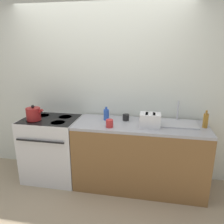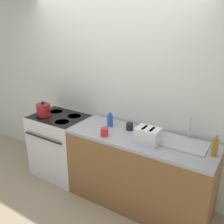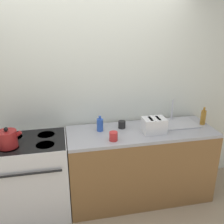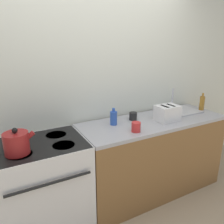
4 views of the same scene
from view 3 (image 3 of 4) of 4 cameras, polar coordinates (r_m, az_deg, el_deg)
ground_plane at (r=3.13m, az=-3.92°, el=-23.37°), size 12.00×12.00×0.00m
wall_back at (r=3.07m, az=-6.30°, el=3.96°), size 8.00×0.05×2.60m
stove at (r=3.08m, az=-17.55°, el=-13.85°), size 0.79×0.65×0.93m
counter_block at (r=3.20m, az=6.41°, el=-11.78°), size 1.75×0.63×0.93m
kettle at (r=2.77m, az=-22.75°, el=-5.69°), size 0.25×0.20×0.22m
toaster at (r=2.92m, az=9.57°, el=-3.00°), size 0.26×0.19×0.17m
sink_tray at (r=3.24m, az=14.38°, el=-2.37°), size 0.49×0.36×0.28m
bottle_amber at (r=3.30m, az=20.12°, el=-1.14°), size 0.06×0.06×0.22m
bottle_blue at (r=2.92m, az=-2.77°, el=-2.91°), size 0.08×0.08×0.19m
cup_red at (r=2.70m, az=0.33°, el=-5.57°), size 0.09×0.09×0.10m
cup_black at (r=3.01m, az=2.26°, el=-2.88°), size 0.09×0.09×0.09m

